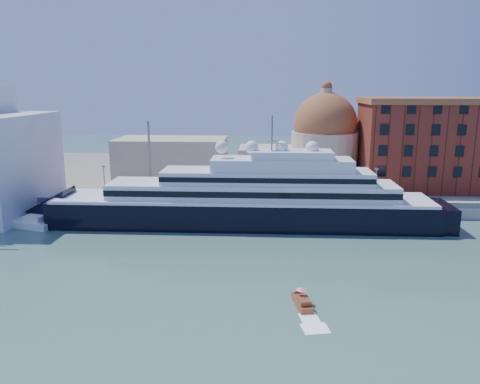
{
  "coord_description": "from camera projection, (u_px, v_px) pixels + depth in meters",
  "views": [
    {
      "loc": [
        5.79,
        -69.75,
        28.13
      ],
      "look_at": [
        1.13,
        18.0,
        8.13
      ],
      "focal_mm": 35.0,
      "sensor_mm": 36.0,
      "label": 1
    }
  ],
  "objects": [
    {
      "name": "ground",
      "position": [
        227.0,
        267.0,
        74.46
      ],
      "size": [
        400.0,
        400.0,
        0.0
      ],
      "primitive_type": "plane",
      "color": "#345A52",
      "rests_on": "ground"
    },
    {
      "name": "quay",
      "position": [
        239.0,
        206.0,
        107.28
      ],
      "size": [
        180.0,
        10.0,
        2.5
      ],
      "primitive_type": "cube",
      "color": "gray",
      "rests_on": "ground"
    },
    {
      "name": "land",
      "position": [
        246.0,
        174.0,
        147.26
      ],
      "size": [
        260.0,
        72.0,
        2.0
      ],
      "primitive_type": "cube",
      "color": "slate",
      "rests_on": "ground"
    },
    {
      "name": "quay_fence",
      "position": [
        238.0,
        203.0,
        102.49
      ],
      "size": [
        180.0,
        0.1,
        1.2
      ],
      "primitive_type": "cube",
      "color": "slate",
      "rests_on": "quay"
    },
    {
      "name": "superyacht",
      "position": [
        230.0,
        204.0,
        95.9
      ],
      "size": [
        87.91,
        12.19,
        26.27
      ],
      "color": "black",
      "rests_on": "ground"
    },
    {
      "name": "service_barge",
      "position": [
        28.0,
        223.0,
        95.33
      ],
      "size": [
        12.52,
        7.05,
        2.68
      ],
      "rotation": [
        0.0,
        0.0,
        -0.28
      ],
      "color": "white",
      "rests_on": "ground"
    },
    {
      "name": "water_taxi",
      "position": [
        302.0,
        302.0,
        61.04
      ],
      "size": [
        2.66,
        5.43,
        2.47
      ],
      "rotation": [
        0.0,
        0.0,
        0.19
      ],
      "color": "maroon",
      "rests_on": "ground"
    },
    {
      "name": "warehouse",
      "position": [
        446.0,
        143.0,
        119.34
      ],
      "size": [
        43.0,
        19.0,
        23.25
      ],
      "color": "maroon",
      "rests_on": "land"
    },
    {
      "name": "church",
      "position": [
        267.0,
        150.0,
        127.9
      ],
      "size": [
        66.0,
        18.0,
        25.5
      ],
      "color": "beige",
      "rests_on": "land"
    },
    {
      "name": "lamp_posts",
      "position": [
        182.0,
        170.0,
        104.35
      ],
      "size": [
        120.8,
        2.4,
        18.0
      ],
      "color": "slate",
      "rests_on": "quay"
    }
  ]
}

